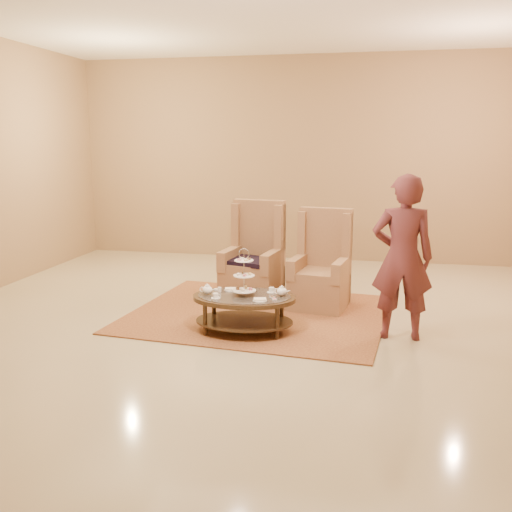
% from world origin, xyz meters
% --- Properties ---
extents(ground, '(8.00, 8.00, 0.00)m').
position_xyz_m(ground, '(0.00, 0.00, 0.00)').
color(ground, '#BFB28E').
rests_on(ground, ground).
extents(ceiling, '(8.00, 8.00, 0.02)m').
position_xyz_m(ceiling, '(0.00, 0.00, 0.00)').
color(ceiling, white).
rests_on(ceiling, ground).
extents(wall_back, '(8.00, 0.04, 3.50)m').
position_xyz_m(wall_back, '(0.00, 4.00, 1.75)').
color(wall_back, '#9C7B55').
rests_on(wall_back, ground).
extents(rug, '(3.24, 2.79, 0.02)m').
position_xyz_m(rug, '(-0.11, 0.55, 0.01)').
color(rug, '#A26B39').
rests_on(rug, ground).
extents(tea_table, '(1.16, 0.82, 0.94)m').
position_xyz_m(tea_table, '(-0.13, -0.13, 0.34)').
color(tea_table, black).
rests_on(tea_table, ground).
extents(armchair_left, '(0.80, 0.82, 1.30)m').
position_xyz_m(armchair_left, '(-0.31, 1.24, 0.44)').
color(armchair_left, '#9D6F4A').
rests_on(armchair_left, ground).
extents(armchair_right, '(0.77, 0.79, 1.24)m').
position_xyz_m(armchair_right, '(0.60, 1.04, 0.42)').
color(armchair_right, '#9D6F4A').
rests_on(armchair_right, ground).
extents(person, '(0.65, 0.44, 1.75)m').
position_xyz_m(person, '(1.53, 0.04, 0.87)').
color(person, '#592629').
rests_on(person, ground).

